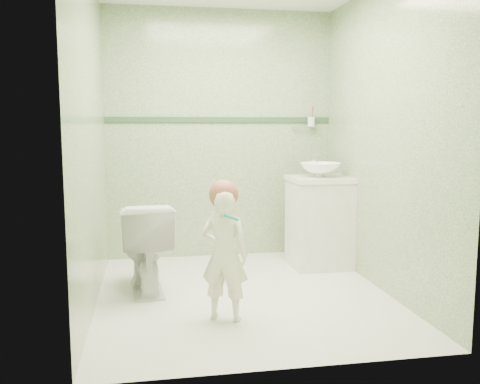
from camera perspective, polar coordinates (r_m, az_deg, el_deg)
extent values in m
plane|color=white|center=(4.09, 0.37, -11.18)|extent=(2.50, 2.50, 0.00)
cube|color=gray|center=(5.11, -2.17, 6.26)|extent=(2.20, 0.04, 2.40)
cube|color=gray|center=(2.66, 5.31, 5.14)|extent=(2.20, 0.04, 2.40)
cube|color=gray|center=(3.83, -16.09, 5.58)|extent=(0.04, 2.50, 2.40)
cube|color=gray|center=(4.22, 15.33, 5.75)|extent=(0.04, 2.50, 2.40)
cube|color=#29472F|center=(5.10, -2.16, 7.94)|extent=(2.20, 0.02, 0.05)
cube|color=white|center=(4.85, 8.68, -3.40)|extent=(0.52, 0.50, 0.80)
cube|color=white|center=(4.79, 8.77, 1.42)|extent=(0.54, 0.52, 0.04)
imported|color=white|center=(4.78, 8.79, 2.42)|extent=(0.37, 0.37, 0.13)
cylinder|color=silver|center=(4.97, 8.06, 3.27)|extent=(0.03, 0.03, 0.18)
cylinder|color=silver|center=(4.92, 8.26, 4.16)|extent=(0.02, 0.12, 0.02)
cylinder|color=silver|center=(5.24, 7.10, 7.11)|extent=(0.26, 0.02, 0.02)
cylinder|color=silver|center=(5.24, 7.81, 7.64)|extent=(0.07, 0.07, 0.09)
cylinder|color=purple|center=(5.23, 7.86, 8.41)|extent=(0.01, 0.01, 0.17)
cylinder|color=#C3233E|center=(5.25, 7.91, 8.40)|extent=(0.01, 0.01, 0.17)
imported|color=white|center=(4.16, -10.36, -5.87)|extent=(0.46, 0.73, 0.71)
imported|color=white|center=(3.48, -1.71, -6.95)|extent=(0.38, 0.32, 0.88)
sphere|color=#9E533F|center=(3.43, -1.80, -0.26)|extent=(0.20, 0.20, 0.20)
cylinder|color=#0B8C7F|center=(3.28, -0.95, -2.83)|extent=(0.11, 0.11, 0.06)
cube|color=white|center=(3.33, -1.75, -1.96)|extent=(0.03, 0.03, 0.02)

